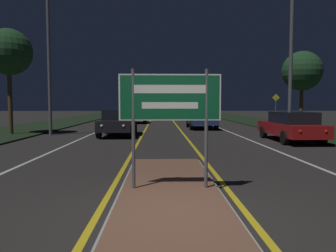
{
  "coord_description": "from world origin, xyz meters",
  "views": [
    {
      "loc": [
        -0.2,
        -4.81,
        1.76
      ],
      "look_at": [
        0.0,
        3.08,
        1.23
      ],
      "focal_mm": 35.0,
      "sensor_mm": 36.0,
      "label": 1
    }
  ],
  "objects_px": {
    "car_receding_0": "(291,126)",
    "car_approaching_0": "(118,122)",
    "streetlight_left_near": "(48,23)",
    "car_receding_1": "(201,117)",
    "car_approaching_1": "(136,114)",
    "warning_sign": "(276,106)",
    "streetlight_right_near": "(292,17)",
    "highway_sign": "(170,103)"
  },
  "relations": [
    {
      "from": "streetlight_left_near",
      "to": "car_approaching_0",
      "type": "relative_size",
      "value": 2.34
    },
    {
      "from": "car_receding_0",
      "to": "car_approaching_1",
      "type": "relative_size",
      "value": 1.12
    },
    {
      "from": "streetlight_right_near",
      "to": "car_receding_1",
      "type": "distance_m",
      "value": 9.49
    },
    {
      "from": "car_receding_0",
      "to": "car_approaching_1",
      "type": "height_order",
      "value": "car_approaching_1"
    },
    {
      "from": "car_approaching_1",
      "to": "warning_sign",
      "type": "height_order",
      "value": "warning_sign"
    },
    {
      "from": "streetlight_left_near",
      "to": "car_approaching_1",
      "type": "distance_m",
      "value": 13.64
    },
    {
      "from": "streetlight_right_near",
      "to": "car_approaching_1",
      "type": "distance_m",
      "value": 17.49
    },
    {
      "from": "highway_sign",
      "to": "warning_sign",
      "type": "relative_size",
      "value": 0.94
    },
    {
      "from": "streetlight_right_near",
      "to": "car_approaching_0",
      "type": "relative_size",
      "value": 2.26
    },
    {
      "from": "streetlight_left_near",
      "to": "car_receding_1",
      "type": "xyz_separation_m",
      "value": [
        9.17,
        4.77,
        -5.42
      ]
    },
    {
      "from": "car_receding_1",
      "to": "car_approaching_1",
      "type": "bearing_deg",
      "value": 126.39
    },
    {
      "from": "highway_sign",
      "to": "car_approaching_1",
      "type": "xyz_separation_m",
      "value": [
        -2.45,
        24.08,
        -0.97
      ]
    },
    {
      "from": "highway_sign",
      "to": "car_receding_0",
      "type": "height_order",
      "value": "highway_sign"
    },
    {
      "from": "highway_sign",
      "to": "car_approaching_1",
      "type": "bearing_deg",
      "value": 95.82
    },
    {
      "from": "streetlight_left_near",
      "to": "car_approaching_1",
      "type": "bearing_deg",
      "value": 71.74
    },
    {
      "from": "warning_sign",
      "to": "car_approaching_0",
      "type": "bearing_deg",
      "value": -145.94
    },
    {
      "from": "highway_sign",
      "to": "streetlight_right_near",
      "type": "relative_size",
      "value": 0.24
    },
    {
      "from": "streetlight_left_near",
      "to": "car_receding_1",
      "type": "relative_size",
      "value": 2.25
    },
    {
      "from": "car_approaching_1",
      "to": "car_approaching_0",
      "type": "bearing_deg",
      "value": -90.3
    },
    {
      "from": "highway_sign",
      "to": "streetlight_right_near",
      "type": "distance_m",
      "value": 12.49
    },
    {
      "from": "car_approaching_0",
      "to": "warning_sign",
      "type": "distance_m",
      "value": 14.11
    },
    {
      "from": "streetlight_right_near",
      "to": "car_receding_1",
      "type": "relative_size",
      "value": 2.18
    },
    {
      "from": "warning_sign",
      "to": "streetlight_right_near",
      "type": "bearing_deg",
      "value": -105.95
    },
    {
      "from": "highway_sign",
      "to": "car_approaching_0",
      "type": "xyz_separation_m",
      "value": [
        -2.52,
        11.89,
        -1.01
      ]
    },
    {
      "from": "streetlight_left_near",
      "to": "car_receding_1",
      "type": "distance_m",
      "value": 11.67
    },
    {
      "from": "highway_sign",
      "to": "streetlight_left_near",
      "type": "height_order",
      "value": "streetlight_left_near"
    },
    {
      "from": "highway_sign",
      "to": "car_approaching_1",
      "type": "height_order",
      "value": "highway_sign"
    },
    {
      "from": "streetlight_left_near",
      "to": "highway_sign",
      "type": "bearing_deg",
      "value": -62.41
    },
    {
      "from": "highway_sign",
      "to": "car_approaching_1",
      "type": "distance_m",
      "value": 24.23
    },
    {
      "from": "streetlight_right_near",
      "to": "car_approaching_0",
      "type": "distance_m",
      "value": 10.49
    },
    {
      "from": "streetlight_right_near",
      "to": "car_receding_1",
      "type": "height_order",
      "value": "streetlight_right_near"
    },
    {
      "from": "highway_sign",
      "to": "warning_sign",
      "type": "bearing_deg",
      "value": 65.17
    },
    {
      "from": "streetlight_left_near",
      "to": "warning_sign",
      "type": "height_order",
      "value": "streetlight_left_near"
    },
    {
      "from": "car_receding_0",
      "to": "car_receding_1",
      "type": "xyz_separation_m",
      "value": [
        -3.21,
        8.09,
        0.07
      ]
    },
    {
      "from": "car_receding_0",
      "to": "car_approaching_0",
      "type": "relative_size",
      "value": 1.09
    },
    {
      "from": "car_receding_1",
      "to": "car_approaching_1",
      "type": "height_order",
      "value": "car_approaching_1"
    },
    {
      "from": "car_receding_0",
      "to": "car_approaching_1",
      "type": "distance_m",
      "value": 17.4
    },
    {
      "from": "streetlight_right_near",
      "to": "car_receding_0",
      "type": "distance_m",
      "value": 5.41
    },
    {
      "from": "car_approaching_0",
      "to": "car_approaching_1",
      "type": "height_order",
      "value": "car_approaching_1"
    },
    {
      "from": "streetlight_right_near",
      "to": "car_receding_0",
      "type": "bearing_deg",
      "value": -107.6
    },
    {
      "from": "car_receding_0",
      "to": "car_receding_1",
      "type": "height_order",
      "value": "car_receding_1"
    },
    {
      "from": "car_approaching_0",
      "to": "car_receding_1",
      "type": "bearing_deg",
      "value": 43.75
    }
  ]
}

